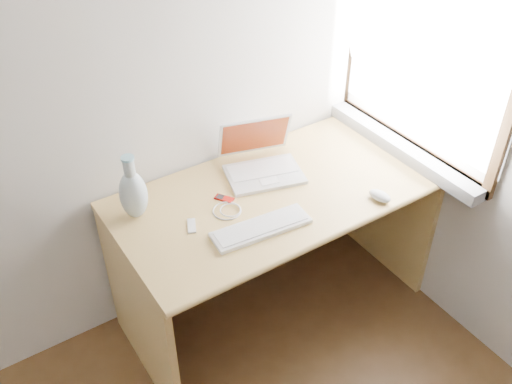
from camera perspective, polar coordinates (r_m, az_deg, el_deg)
window at (r=2.60m, az=16.21°, el=13.59°), size 0.11×0.99×1.10m
desk at (r=2.69m, az=0.95°, el=-2.56°), size 1.44×0.72×0.76m
laptop at (r=2.58m, az=0.30°, el=3.05°), size 0.39×0.36×0.23m
external_keyboard at (r=2.29m, az=0.52°, el=-3.57°), size 0.42×0.16×0.02m
mouse at (r=2.49m, az=12.29°, el=-0.37°), size 0.08×0.11×0.04m
ipod at (r=2.45m, az=-3.21°, el=-0.64°), size 0.07×0.09×0.01m
cable_coil at (r=2.38m, az=-2.92°, el=-1.88°), size 0.15×0.15×0.01m
remote at (r=2.32m, az=-6.45°, el=-3.37°), size 0.07×0.09×0.01m
vase at (r=2.34m, az=-12.18°, el=-0.10°), size 0.11×0.11×0.29m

